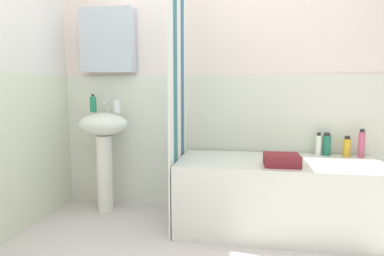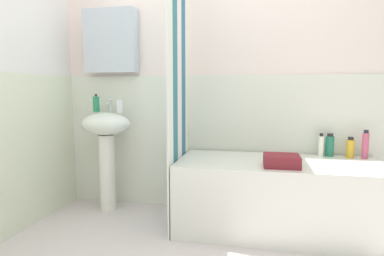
# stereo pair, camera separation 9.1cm
# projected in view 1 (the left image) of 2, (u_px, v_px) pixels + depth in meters

# --- Properties ---
(wall_back_tiled) EXTENTS (3.60, 0.18, 2.40)m
(wall_back_tiled) POSITION_uv_depth(u_px,v_px,m) (224.00, 82.00, 2.79)
(wall_back_tiled) COLOR #F3DDD3
(wall_back_tiled) RESTS_ON ground_plane
(sink) EXTENTS (0.44, 0.34, 0.88)m
(sink) POSITION_uv_depth(u_px,v_px,m) (104.00, 140.00, 2.79)
(sink) COLOR white
(sink) RESTS_ON ground_plane
(faucet) EXTENTS (0.03, 0.12, 0.12)m
(faucet) POSITION_uv_depth(u_px,v_px,m) (107.00, 105.00, 2.83)
(faucet) COLOR silver
(faucet) RESTS_ON sink
(soap_dispenser) EXTENTS (0.06, 0.06, 0.16)m
(soap_dispenser) POSITION_uv_depth(u_px,v_px,m) (93.00, 104.00, 2.83)
(soap_dispenser) COLOR #228257
(soap_dispenser) RESTS_ON sink
(toothbrush_cup) EXTENTS (0.06, 0.06, 0.11)m
(toothbrush_cup) POSITION_uv_depth(u_px,v_px,m) (117.00, 106.00, 2.77)
(toothbrush_cup) COLOR silver
(toothbrush_cup) RESTS_ON sink
(bathtub) EXTENTS (1.52, 0.67, 0.54)m
(bathtub) POSITION_uv_depth(u_px,v_px,m) (277.00, 195.00, 2.45)
(bathtub) COLOR silver
(bathtub) RESTS_ON ground_plane
(shower_curtain) EXTENTS (0.01, 0.67, 2.00)m
(shower_curtain) POSITION_uv_depth(u_px,v_px,m) (178.00, 99.00, 2.49)
(shower_curtain) COLOR white
(shower_curtain) RESTS_ON ground_plane
(lotion_bottle) EXTENTS (0.05, 0.05, 0.23)m
(lotion_bottle) POSITION_uv_depth(u_px,v_px,m) (361.00, 144.00, 2.53)
(lotion_bottle) COLOR #C75172
(lotion_bottle) RESTS_ON bathtub
(conditioner_bottle) EXTENTS (0.06, 0.06, 0.17)m
(conditioner_bottle) POSITION_uv_depth(u_px,v_px,m) (347.00, 147.00, 2.56)
(conditioner_bottle) COLOR gold
(conditioner_bottle) RESTS_ON bathtub
(body_wash_bottle) EXTENTS (0.07, 0.07, 0.19)m
(body_wash_bottle) POSITION_uv_depth(u_px,v_px,m) (327.00, 145.00, 2.62)
(body_wash_bottle) COLOR #24745A
(body_wash_bottle) RESTS_ON bathtub
(shampoo_bottle) EXTENTS (0.04, 0.04, 0.19)m
(shampoo_bottle) POSITION_uv_depth(u_px,v_px,m) (318.00, 145.00, 2.59)
(shampoo_bottle) COLOR white
(shampoo_bottle) RESTS_ON bathtub
(towel_folded) EXTENTS (0.25, 0.21, 0.08)m
(towel_folded) POSITION_uv_depth(u_px,v_px,m) (282.00, 160.00, 2.25)
(towel_folded) COLOR maroon
(towel_folded) RESTS_ON bathtub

